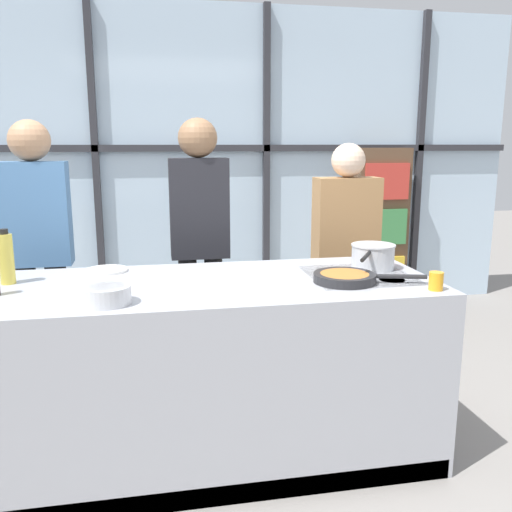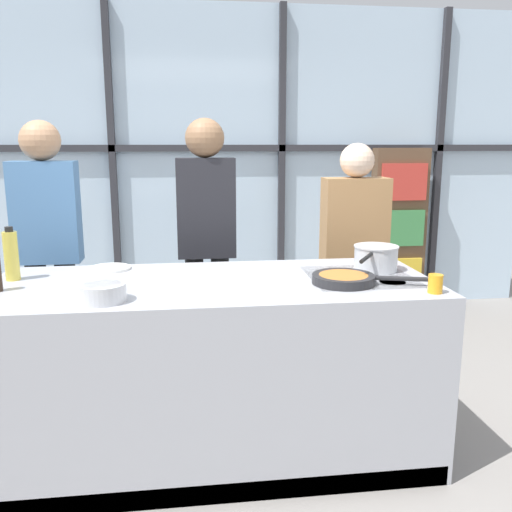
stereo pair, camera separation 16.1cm
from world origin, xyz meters
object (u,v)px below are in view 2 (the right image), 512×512
Objects in this scene: spectator_center_right at (354,248)px; mixing_bowl at (102,292)px; spectator_far_left at (48,239)px; juice_glass_near at (435,284)px; frying_pan at (345,279)px; spectator_center_left at (206,232)px; oil_bottle at (11,255)px; saucepan at (376,257)px; white_plate at (110,268)px.

mixing_bowl is at bearing 37.47° from spectator_center_right.
spectator_far_left reaches higher than juice_glass_near.
frying_pan is 6.29× the size of juice_glass_near.
oil_bottle is at bearing 34.85° from spectator_center_left.
saucepan reaches higher than juice_glass_near.
mixing_bowl is 1.48m from juice_glass_near.
spectator_center_right is at bearing 18.73° from white_plate.
saucepan is 1.77× the size of white_plate.
spectator_far_left is 1.08× the size of spectator_center_right.
white_plate is 1.08× the size of mixing_bowl.
mixing_bowl is 2.40× the size of juice_glass_near.
spectator_center_right is at bearing 37.47° from mixing_bowl.
white_plate is at bearing 171.86° from saucepan.
frying_pan is at bearing -134.09° from saucepan.
spectator_center_left is 3.23× the size of frying_pan.
frying_pan is 2.43× the size of white_plate.
white_plate is at bearing 94.62° from mixing_bowl.
oil_bottle is 3.13× the size of juice_glass_near.
spectator_center_left is 1.20m from oil_bottle.
juice_glass_near is at bearing -75.93° from saucepan.
oil_bottle is at bearing 165.93° from juice_glass_near.
juice_glass_near reaches higher than white_plate.
oil_bottle reaches higher than frying_pan.
spectator_center_right reaches higher than frying_pan.
spectator_far_left is at bearing 0.00° from spectator_center_right.
frying_pan is at bearing 123.04° from spectator_center_left.
oil_bottle is at bearing 170.19° from frying_pan.
oil_bottle is (-1.61, 0.28, 0.10)m from frying_pan.
frying_pan is at bearing 148.97° from spectator_far_left.
spectator_far_left is at bearing 113.38° from mixing_bowl.
spectator_far_left reaches higher than spectator_center_right.
spectator_center_left is 7.87× the size of white_plate.
saucepan is 1.91× the size of mixing_bowl.
spectator_far_left reaches higher than white_plate.
spectator_far_left is 4.39× the size of saucepan.
spectator_center_left is 6.50× the size of oil_bottle.
oil_bottle is 2.04m from juice_glass_near.
spectator_center_left reaches higher than mixing_bowl.
spectator_far_left reaches higher than saucepan.
juice_glass_near is at bearing -2.15° from mixing_bowl.
white_plate is (-1.41, 0.20, -0.06)m from saucepan.
spectator_center_left is at bearing 129.86° from juice_glass_near.
white_plate is at bearing 18.73° from spectator_center_right.
mixing_bowl is (-1.47, -1.13, 0.06)m from spectator_center_right.
spectator_center_right reaches higher than juice_glass_near.
frying_pan is at bearing 8.13° from mixing_bowl.
white_plate is (0.44, -0.51, -0.08)m from spectator_far_left.
spectator_far_left is 8.40× the size of mixing_bowl.
spectator_far_left is 7.79× the size of white_plate.
oil_bottle reaches higher than saucepan.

